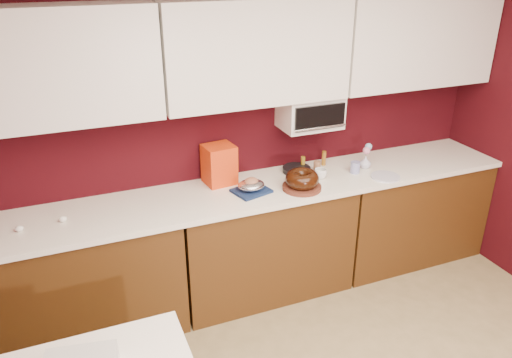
{
  "coord_description": "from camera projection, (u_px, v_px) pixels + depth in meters",
  "views": [
    {
      "loc": [
        -1.29,
        -1.1,
        2.47
      ],
      "look_at": [
        -0.1,
        1.84,
        1.02
      ],
      "focal_mm": 35.0,
      "sensor_mm": 36.0,
      "label": 1
    }
  ],
  "objects": [
    {
      "name": "wall_back",
      "position": [
        247.0,
        129.0,
        3.78
      ],
      "size": [
        4.0,
        0.02,
        2.5
      ],
      "primitive_type": "cube",
      "color": "#35070C",
      "rests_on": "floor"
    },
    {
      "name": "base_cabinet_left",
      "position": [
        83.0,
        280.0,
        3.4
      ],
      "size": [
        1.31,
        0.58,
        0.86
      ],
      "primitive_type": "cube",
      "color": "#46280E",
      "rests_on": "floor"
    },
    {
      "name": "base_cabinet_center",
      "position": [
        263.0,
        241.0,
        3.85
      ],
      "size": [
        1.31,
        0.58,
        0.86
      ],
      "primitive_type": "cube",
      "color": "#46280E",
      "rests_on": "floor"
    },
    {
      "name": "base_cabinet_right",
      "position": [
        405.0,
        211.0,
        4.31
      ],
      "size": [
        1.31,
        0.58,
        0.86
      ],
      "primitive_type": "cube",
      "color": "#46280E",
      "rests_on": "floor"
    },
    {
      "name": "countertop",
      "position": [
        263.0,
        189.0,
        3.67
      ],
      "size": [
        4.0,
        0.62,
        0.04
      ],
      "primitive_type": "cube",
      "color": "white",
      "rests_on": "base_cabinet_center"
    },
    {
      "name": "upper_cabinet_left",
      "position": [
        46.0,
        68.0,
        2.93
      ],
      "size": [
        1.31,
        0.33,
        0.7
      ],
      "primitive_type": "cube",
      "color": "white",
      "rests_on": "wall_back"
    },
    {
      "name": "upper_cabinet_center",
      "position": [
        256.0,
        52.0,
        3.39
      ],
      "size": [
        1.31,
        0.33,
        0.7
      ],
      "primitive_type": "cube",
      "color": "white",
      "rests_on": "wall_back"
    },
    {
      "name": "upper_cabinet_right",
      "position": [
        416.0,
        40.0,
        3.84
      ],
      "size": [
        1.31,
        0.33,
        0.7
      ],
      "primitive_type": "cube",
      "color": "white",
      "rests_on": "wall_back"
    },
    {
      "name": "toaster_oven",
      "position": [
        310.0,
        111.0,
        3.76
      ],
      "size": [
        0.45,
        0.3,
        0.25
      ],
      "primitive_type": "cube",
      "color": "white",
      "rests_on": "upper_cabinet_center"
    },
    {
      "name": "toaster_oven_door",
      "position": [
        320.0,
        117.0,
        3.62
      ],
      "size": [
        0.4,
        0.02,
        0.18
      ],
      "primitive_type": "cube",
      "color": "black",
      "rests_on": "toaster_oven"
    },
    {
      "name": "toaster_oven_handle",
      "position": [
        321.0,
        128.0,
        3.64
      ],
      "size": [
        0.42,
        0.02,
        0.02
      ],
      "primitive_type": "cylinder",
      "rotation": [
        0.0,
        1.57,
        0.0
      ],
      "color": "silver",
      "rests_on": "toaster_oven"
    },
    {
      "name": "cake_base",
      "position": [
        302.0,
        187.0,
        3.62
      ],
      "size": [
        0.35,
        0.35,
        0.03
      ],
      "primitive_type": "cylinder",
      "rotation": [
        0.0,
        0.0,
        0.29
      ],
      "color": "#5A281B",
      "rests_on": "countertop"
    },
    {
      "name": "bundt_cake",
      "position": [
        302.0,
        179.0,
        3.59
      ],
      "size": [
        0.32,
        0.32,
        0.1
      ],
      "primitive_type": "torus",
      "rotation": [
        0.0,
        0.0,
        -0.38
      ],
      "color": "black",
      "rests_on": "cake_base"
    },
    {
      "name": "navy_towel",
      "position": [
        251.0,
        191.0,
        3.57
      ],
      "size": [
        0.29,
        0.26,
        0.02
      ],
      "primitive_type": "cube",
      "rotation": [
        0.0,
        0.0,
        0.26
      ],
      "color": "#14244B",
      "rests_on": "countertop"
    },
    {
      "name": "foil_ham_nest",
      "position": [
        251.0,
        185.0,
        3.55
      ],
      "size": [
        0.2,
        0.17,
        0.07
      ],
      "primitive_type": "ellipsoid",
      "rotation": [
        0.0,
        0.0,
        -0.03
      ],
      "color": "silver",
      "rests_on": "navy_towel"
    },
    {
      "name": "roasted_ham",
      "position": [
        251.0,
        182.0,
        3.54
      ],
      "size": [
        0.13,
        0.12,
        0.07
      ],
      "primitive_type": "ellipsoid",
      "rotation": [
        0.0,
        0.0,
        0.32
      ],
      "color": "#AD6D4F",
      "rests_on": "foil_ham_nest"
    },
    {
      "name": "pandoro_box",
      "position": [
        219.0,
        164.0,
        3.66
      ],
      "size": [
        0.24,
        0.22,
        0.29
      ],
      "primitive_type": "cube",
      "rotation": [
        0.0,
        0.0,
        0.12
      ],
      "color": "red",
      "rests_on": "countertop"
    },
    {
      "name": "dark_pan",
      "position": [
        297.0,
        170.0,
        3.9
      ],
      "size": [
        0.24,
        0.24,
        0.04
      ],
      "primitive_type": "cylinder",
      "rotation": [
        0.0,
        0.0,
        0.09
      ],
      "color": "black",
      "rests_on": "countertop"
    },
    {
      "name": "coffee_mug",
      "position": [
        320.0,
        173.0,
        3.77
      ],
      "size": [
        0.12,
        0.12,
        0.09
      ],
      "primitive_type": "imported",
      "rotation": [
        0.0,
        0.0,
        0.71
      ],
      "color": "white",
      "rests_on": "countertop"
    },
    {
      "name": "blue_jar",
      "position": [
        355.0,
        167.0,
        3.87
      ],
      "size": [
        0.08,
        0.08,
        0.09
      ],
      "primitive_type": "cylinder",
      "rotation": [
        0.0,
        0.0,
        0.08
      ],
      "color": "navy",
      "rests_on": "countertop"
    },
    {
      "name": "flower_vase",
      "position": [
        365.0,
        162.0,
        3.95
      ],
      "size": [
        0.08,
        0.08,
        0.11
      ],
      "primitive_type": "imported",
      "rotation": [
        0.0,
        0.0,
        0.04
      ],
      "color": "silver",
      "rests_on": "countertop"
    },
    {
      "name": "flower_pink",
      "position": [
        366.0,
        151.0,
        3.92
      ],
      "size": [
        0.06,
        0.06,
        0.06
      ],
      "primitive_type": "sphere",
      "color": "pink",
      "rests_on": "flower_vase"
    },
    {
      "name": "flower_blue",
      "position": [
        369.0,
        147.0,
        3.93
      ],
      "size": [
        0.06,
        0.06,
        0.06
      ],
      "primitive_type": "sphere",
      "color": "#82AFD0",
      "rests_on": "flower_vase"
    },
    {
      "name": "china_plate",
      "position": [
        385.0,
        177.0,
        3.81
      ],
      "size": [
        0.24,
        0.24,
        0.01
      ],
      "primitive_type": "cylinder",
      "rotation": [
        0.0,
        0.0,
        0.12
      ],
      "color": "silver",
      "rests_on": "countertop"
    },
    {
      "name": "amber_bottle",
      "position": [
        303.0,
        163.0,
        3.94
      ],
      "size": [
        0.04,
        0.04,
        0.1
      ],
      "primitive_type": "cylinder",
      "rotation": [
        0.0,
        0.0,
        -0.07
      ],
      "color": "olive",
      "rests_on": "countertop"
    },
    {
      "name": "paper_cup",
      "position": [
        317.0,
        166.0,
        3.9
      ],
      "size": [
        0.06,
        0.06,
        0.08
      ],
      "primitive_type": "cylinder",
      "rotation": [
        0.0,
        0.0,
        0.06
      ],
      "color": "#906041",
      "rests_on": "countertop"
    },
    {
      "name": "egg_left",
      "position": [
        19.0,
        229.0,
        3.06
      ],
      "size": [
        0.06,
        0.05,
        0.04
      ],
      "primitive_type": "ellipsoid",
      "rotation": [
        0.0,
        0.0,
        -0.3
      ],
      "color": "silver",
      "rests_on": "countertop"
    },
    {
      "name": "egg_right",
      "position": [
        63.0,
        219.0,
        3.17
      ],
      "size": [
        0.06,
        0.05,
        0.04
      ],
      "primitive_type": "ellipsoid",
      "rotation": [
        0.0,
        0.0,
        0.22
      ],
      "color": "white",
      "rests_on": "countertop"
    },
    {
      "name": "amber_bottle_tall",
      "position": [
        324.0,
        158.0,
        4.01
      ],
      "size": [
        0.05,
        0.05,
        0.12
      ],
      "primitive_type": "cylinder",
      "rotation": [
        0.0,
        0.0,
        -0.42
      ],
      "color": "brown",
      "rests_on": "countertop"
    }
  ]
}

